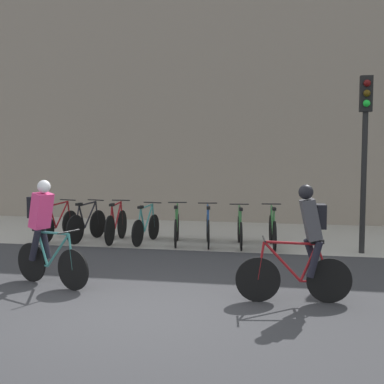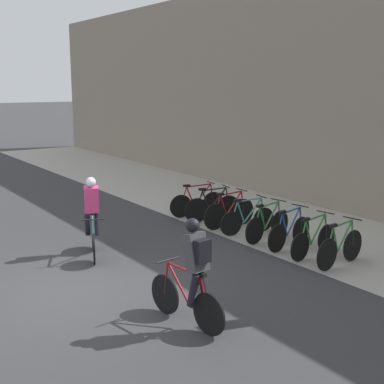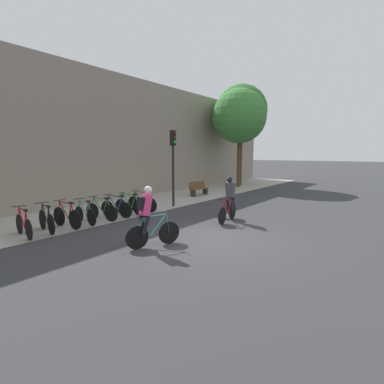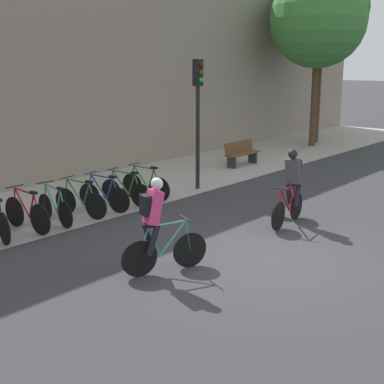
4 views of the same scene
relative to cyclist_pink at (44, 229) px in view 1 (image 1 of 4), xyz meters
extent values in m
plane|color=#333335|center=(1.85, -1.21, -0.95)|extent=(200.00, 200.00, 0.00)
cube|color=#A39E93|center=(1.85, 5.54, -0.94)|extent=(44.00, 4.50, 0.01)
cube|color=gray|center=(1.85, 8.09, 2.65)|extent=(44.00, 0.60, 7.19)
cylinder|color=black|center=(0.61, -0.26, -0.61)|extent=(0.64, 0.29, 0.68)
cylinder|color=black|center=(-0.31, 0.13, -0.61)|extent=(0.64, 0.29, 0.68)
cylinder|color=teal|center=(0.30, -0.12, -0.33)|extent=(0.53, 0.25, 0.62)
cylinder|color=teal|center=(-0.05, 0.02, -0.34)|extent=(0.25, 0.14, 0.58)
cylinder|color=teal|center=(0.20, -0.08, -0.04)|extent=(0.70, 0.32, 0.07)
cylinder|color=teal|center=(-0.13, 0.05, -0.62)|extent=(0.38, 0.18, 0.05)
cylinder|color=teal|center=(-0.23, 0.10, -0.33)|extent=(0.21, 0.11, 0.56)
cylinder|color=teal|center=(0.58, -0.24, -0.32)|extent=(0.12, 0.08, 0.58)
cylinder|color=black|center=(0.54, -0.22, 0.01)|extent=(0.20, 0.44, 0.03)
cube|color=black|center=(-0.15, 0.06, -0.02)|extent=(0.22, 0.15, 0.06)
cube|color=#DB3875|center=(-0.05, 0.02, 0.31)|extent=(0.42, 0.42, 0.63)
sphere|color=silver|center=(0.02, -0.01, 0.72)|extent=(0.29, 0.29, 0.22)
cylinder|color=black|center=(-0.14, -0.06, -0.26)|extent=(0.30, 0.21, 0.56)
cylinder|color=black|center=(-0.06, 0.14, -0.26)|extent=(0.26, 0.19, 0.56)
cube|color=black|center=(-0.18, 0.08, 0.36)|extent=(0.23, 0.29, 0.36)
cylinder|color=black|center=(3.61, -0.32, -0.61)|extent=(0.68, 0.12, 0.68)
cylinder|color=black|center=(4.66, -0.19, -0.61)|extent=(0.68, 0.12, 0.68)
cylinder|color=maroon|center=(3.97, -0.28, -0.32)|extent=(0.58, 0.12, 0.62)
cylinder|color=maroon|center=(4.36, -0.23, -0.34)|extent=(0.27, 0.07, 0.58)
cylinder|color=maroon|center=(4.08, -0.26, -0.04)|extent=(0.79, 0.14, 0.07)
cylinder|color=maroon|center=(4.45, -0.21, -0.61)|extent=(0.43, 0.09, 0.05)
cylinder|color=maroon|center=(4.57, -0.20, -0.33)|extent=(0.22, 0.06, 0.56)
cylinder|color=maroon|center=(3.65, -0.32, -0.32)|extent=(0.12, 0.05, 0.59)
cylinder|color=black|center=(3.69, -0.31, 0.01)|extent=(0.09, 0.46, 0.03)
cube|color=black|center=(4.47, -0.21, -0.02)|extent=(0.21, 0.11, 0.06)
cube|color=#3D3D42|center=(4.37, -0.22, 0.31)|extent=(0.36, 0.36, 0.63)
sphere|color=black|center=(4.30, -0.23, 0.72)|extent=(0.25, 0.25, 0.22)
cylinder|color=black|center=(4.41, -0.11, -0.26)|extent=(0.29, 0.14, 0.56)
cylinder|color=black|center=(4.44, -0.33, -0.26)|extent=(0.25, 0.14, 0.56)
cube|color=black|center=(4.51, -0.21, 0.36)|extent=(0.17, 0.28, 0.36)
cylinder|color=black|center=(-1.52, 4.50, -0.61)|extent=(0.15, 0.67, 0.67)
cylinder|color=black|center=(-1.70, 3.48, -0.61)|extent=(0.15, 0.67, 0.67)
cylinder|color=maroon|center=(-1.58, 4.16, -0.33)|extent=(0.14, 0.57, 0.62)
cylinder|color=maroon|center=(-1.65, 3.78, -0.34)|extent=(0.08, 0.27, 0.58)
cylinder|color=maroon|center=(-1.60, 4.04, -0.05)|extent=(0.17, 0.77, 0.07)
cylinder|color=maroon|center=(-1.66, 3.68, -0.62)|extent=(0.10, 0.42, 0.05)
cylinder|color=maroon|center=(-1.68, 3.57, -0.34)|extent=(0.07, 0.22, 0.56)
cylinder|color=maroon|center=(-1.53, 4.46, -0.32)|extent=(0.06, 0.12, 0.59)
cylinder|color=black|center=(-1.54, 4.42, 0.01)|extent=(0.46, 0.11, 0.03)
cube|color=black|center=(-1.67, 3.66, -0.02)|extent=(0.11, 0.21, 0.06)
cylinder|color=black|center=(-0.76, 4.47, -0.60)|extent=(0.18, 0.69, 0.70)
cylinder|color=black|center=(-0.96, 3.51, -0.60)|extent=(0.18, 0.69, 0.70)
cylinder|color=black|center=(-0.83, 4.15, -0.31)|extent=(0.15, 0.54, 0.62)
cylinder|color=black|center=(-0.90, 3.79, -0.33)|extent=(0.09, 0.26, 0.58)
cylinder|color=black|center=(-0.85, 4.04, -0.03)|extent=(0.19, 0.72, 0.07)
cylinder|color=black|center=(-0.92, 3.70, -0.60)|extent=(0.11, 0.39, 0.05)
cylinder|color=black|center=(-0.94, 3.60, -0.32)|extent=(0.07, 0.21, 0.56)
cylinder|color=black|center=(-0.76, 4.43, -0.31)|extent=(0.06, 0.12, 0.58)
cylinder|color=black|center=(-0.77, 4.40, 0.02)|extent=(0.46, 0.12, 0.03)
cube|color=black|center=(-0.92, 3.69, -0.01)|extent=(0.12, 0.21, 0.06)
cylinder|color=black|center=(-0.12, 4.49, -0.59)|extent=(0.05, 0.71, 0.71)
cylinder|color=black|center=(-0.09, 3.50, -0.59)|extent=(0.05, 0.71, 0.71)
cylinder|color=maroon|center=(-0.11, 4.15, -0.31)|extent=(0.05, 0.55, 0.62)
cylinder|color=maroon|center=(-0.10, 3.78, -0.32)|extent=(0.05, 0.26, 0.58)
cylinder|color=maroon|center=(-0.11, 4.04, -0.02)|extent=(0.06, 0.74, 0.07)
cylinder|color=maroon|center=(-0.10, 3.70, -0.60)|extent=(0.04, 0.40, 0.05)
cylinder|color=maroon|center=(-0.09, 3.59, -0.31)|extent=(0.04, 0.21, 0.56)
cylinder|color=maroon|center=(-0.12, 4.45, -0.30)|extent=(0.04, 0.12, 0.58)
cylinder|color=black|center=(-0.11, 4.41, 0.03)|extent=(0.46, 0.04, 0.03)
cube|color=black|center=(-0.10, 3.68, 0.00)|extent=(0.08, 0.20, 0.06)
cylinder|color=black|center=(0.71, 4.48, -0.63)|extent=(0.12, 0.63, 0.63)
cylinder|color=black|center=(0.58, 3.50, -0.63)|extent=(0.12, 0.63, 0.63)
cylinder|color=teal|center=(0.67, 4.15, -0.35)|extent=(0.11, 0.54, 0.62)
cylinder|color=teal|center=(0.62, 3.79, -0.36)|extent=(0.07, 0.26, 0.58)
cylinder|color=teal|center=(0.65, 4.04, -0.07)|extent=(0.13, 0.73, 0.07)
cylinder|color=teal|center=(0.61, 3.70, -0.64)|extent=(0.08, 0.40, 0.05)
cylinder|color=teal|center=(0.60, 3.59, -0.36)|extent=(0.06, 0.21, 0.56)
cylinder|color=teal|center=(0.71, 4.44, -0.34)|extent=(0.05, 0.12, 0.58)
cylinder|color=black|center=(0.70, 4.40, -0.01)|extent=(0.46, 0.09, 0.03)
cube|color=black|center=(0.61, 3.68, -0.04)|extent=(0.10, 0.21, 0.06)
cylinder|color=black|center=(1.32, 4.48, -0.61)|extent=(0.14, 0.66, 0.66)
cylinder|color=black|center=(1.48, 3.50, -0.61)|extent=(0.14, 0.66, 0.66)
cylinder|color=#2D6B33|center=(1.37, 4.15, -0.33)|extent=(0.13, 0.54, 0.62)
cylinder|color=#2D6B33|center=(1.44, 3.79, -0.35)|extent=(0.08, 0.26, 0.58)
cylinder|color=#2D6B33|center=(1.39, 4.04, -0.05)|extent=(0.16, 0.73, 0.07)
cylinder|color=#2D6B33|center=(1.45, 3.70, -0.62)|extent=(0.10, 0.40, 0.05)
cylinder|color=#2D6B33|center=(1.47, 3.59, -0.34)|extent=(0.07, 0.21, 0.56)
cylinder|color=#2D6B33|center=(1.33, 4.44, -0.32)|extent=(0.05, 0.12, 0.58)
cylinder|color=black|center=(1.33, 4.40, 0.01)|extent=(0.46, 0.10, 0.03)
cube|color=black|center=(1.45, 3.68, -0.02)|extent=(0.11, 0.21, 0.06)
cylinder|color=black|center=(2.06, 4.47, -0.61)|extent=(0.16, 0.66, 0.67)
cylinder|color=black|center=(2.24, 3.52, -0.61)|extent=(0.16, 0.66, 0.67)
cylinder|color=#1E478C|center=(2.12, 4.14, -0.33)|extent=(0.14, 0.53, 0.62)
cylinder|color=#1E478C|center=(2.19, 3.79, -0.35)|extent=(0.09, 0.25, 0.58)
cylinder|color=#1E478C|center=(2.14, 4.04, -0.05)|extent=(0.17, 0.71, 0.07)
cylinder|color=#1E478C|center=(2.21, 3.71, -0.62)|extent=(0.10, 0.39, 0.05)
cylinder|color=#1E478C|center=(2.23, 3.60, -0.34)|extent=(0.07, 0.21, 0.56)
cylinder|color=#1E478C|center=(2.07, 4.43, -0.32)|extent=(0.06, 0.12, 0.58)
cylinder|color=black|center=(2.08, 4.39, 0.01)|extent=(0.46, 0.11, 0.03)
cube|color=black|center=(2.21, 3.69, -0.02)|extent=(0.12, 0.21, 0.06)
cylinder|color=black|center=(2.83, 4.49, -0.63)|extent=(0.13, 0.64, 0.64)
cylinder|color=black|center=(2.98, 3.49, -0.63)|extent=(0.13, 0.64, 0.64)
cylinder|color=#2D6B33|center=(2.88, 4.15, -0.34)|extent=(0.12, 0.56, 0.62)
cylinder|color=#2D6B33|center=(2.94, 3.78, -0.36)|extent=(0.08, 0.26, 0.58)
cylinder|color=#2D6B33|center=(2.90, 4.04, -0.06)|extent=(0.15, 0.75, 0.07)
cylinder|color=#2D6B33|center=(2.95, 3.69, -0.63)|extent=(0.09, 0.41, 0.05)
cylinder|color=#2D6B33|center=(2.97, 3.58, -0.35)|extent=(0.06, 0.22, 0.56)
cylinder|color=#2D6B33|center=(2.83, 4.45, -0.34)|extent=(0.05, 0.12, 0.58)
cylinder|color=black|center=(2.84, 4.41, -0.01)|extent=(0.46, 0.10, 0.03)
cube|color=black|center=(2.95, 3.67, -0.04)|extent=(0.11, 0.21, 0.06)
cylinder|color=black|center=(3.59, 4.47, -0.60)|extent=(0.12, 0.68, 0.69)
cylinder|color=black|center=(3.72, 3.52, -0.60)|extent=(0.12, 0.68, 0.69)
cylinder|color=#2D6B33|center=(3.64, 4.14, -0.32)|extent=(0.11, 0.53, 0.62)
cylinder|color=#2D6B33|center=(3.68, 3.79, -0.34)|extent=(0.07, 0.25, 0.58)
cylinder|color=#2D6B33|center=(3.65, 4.04, -0.04)|extent=(0.13, 0.71, 0.07)
cylinder|color=#2D6B33|center=(3.69, 3.71, -0.61)|extent=(0.08, 0.39, 0.05)
cylinder|color=#2D6B33|center=(3.71, 3.60, -0.33)|extent=(0.06, 0.21, 0.56)
cylinder|color=#2D6B33|center=(3.60, 4.43, -0.31)|extent=(0.05, 0.12, 0.58)
cylinder|color=black|center=(3.60, 4.39, 0.02)|extent=(0.46, 0.09, 0.03)
cube|color=black|center=(3.70, 3.69, -0.01)|extent=(0.11, 0.21, 0.06)
cylinder|color=black|center=(5.60, 3.72, 0.96)|extent=(0.12, 0.12, 3.82)
cube|color=black|center=(5.60, 3.72, 2.49)|extent=(0.26, 0.20, 0.76)
sphere|color=#590C0C|center=(5.60, 3.60, 2.70)|extent=(0.15, 0.15, 0.15)
sphere|color=#4C380A|center=(5.60, 3.60, 2.49)|extent=(0.15, 0.15, 0.15)
sphere|color=green|center=(5.60, 3.60, 2.28)|extent=(0.15, 0.15, 0.15)
camera|label=1|loc=(4.12, -8.26, 1.43)|focal=50.00mm
camera|label=2|loc=(10.79, -4.71, 2.85)|focal=50.00mm
camera|label=3|loc=(-5.99, -5.95, 1.76)|focal=28.00mm
camera|label=4|loc=(-6.50, -6.39, 2.80)|focal=50.00mm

